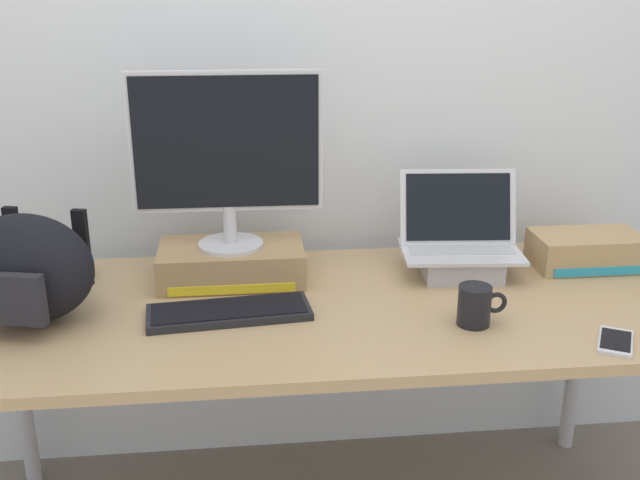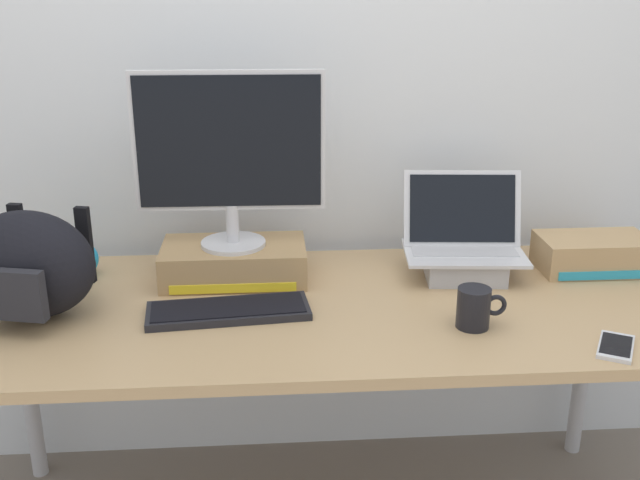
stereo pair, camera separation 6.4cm
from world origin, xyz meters
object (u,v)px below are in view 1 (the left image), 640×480
(toner_box_yellow, at_px, (232,263))
(toner_box_cyan, at_px, (587,250))
(open_laptop, at_px, (460,253))
(plush_toy, at_px, (76,262))
(messenger_backpack, at_px, (26,269))
(external_keyboard, at_px, (229,312))
(desktop_monitor, at_px, (227,154))
(coffee_mug, at_px, (475,305))
(cell_phone, at_px, (616,342))

(toner_box_yellow, height_order, toner_box_cyan, toner_box_yellow)
(open_laptop, relative_size, toner_box_cyan, 1.12)
(toner_box_yellow, distance_m, plush_toy, 0.45)
(open_laptop, bearing_deg, toner_box_yellow, -176.70)
(messenger_backpack, bearing_deg, open_laptop, 22.63)
(external_keyboard, bearing_deg, desktop_monitor, 82.72)
(coffee_mug, xyz_separation_m, toner_box_cyan, (0.45, 0.35, -0.00))
(plush_toy, bearing_deg, toner_box_yellow, -6.80)
(open_laptop, height_order, external_keyboard, open_laptop)
(open_laptop, relative_size, messenger_backpack, 0.94)
(toner_box_yellow, height_order, coffee_mug, coffee_mug)
(toner_box_yellow, bearing_deg, desktop_monitor, -91.73)
(coffee_mug, bearing_deg, toner_box_cyan, 37.92)
(toner_box_yellow, bearing_deg, external_keyboard, -91.71)
(external_keyboard, bearing_deg, cell_phone, -21.05)
(plush_toy, bearing_deg, coffee_mug, -21.46)
(desktop_monitor, relative_size, external_keyboard, 1.22)
(coffee_mug, relative_size, plush_toy, 1.24)
(toner_box_yellow, height_order, messenger_backpack, messenger_backpack)
(open_laptop, bearing_deg, external_keyboard, -156.47)
(desktop_monitor, relative_size, plush_toy, 5.17)
(toner_box_cyan, bearing_deg, desktop_monitor, 179.71)
(desktop_monitor, relative_size, open_laptop, 1.45)
(external_keyboard, height_order, toner_box_cyan, toner_box_cyan)
(cell_phone, xyz_separation_m, toner_box_cyan, (0.15, 0.49, 0.04))
(toner_box_cyan, bearing_deg, plush_toy, 177.73)
(messenger_backpack, xyz_separation_m, plush_toy, (0.06, 0.27, -0.09))
(open_laptop, height_order, messenger_backpack, open_laptop)
(toner_box_yellow, bearing_deg, plush_toy, 173.20)
(toner_box_yellow, relative_size, open_laptop, 1.14)
(toner_box_cyan, bearing_deg, external_keyboard, -167.38)
(desktop_monitor, bearing_deg, cell_phone, -27.44)
(desktop_monitor, bearing_deg, external_keyboard, -90.44)
(external_keyboard, bearing_deg, messenger_backpack, 170.77)
(open_laptop, bearing_deg, cell_phone, -58.39)
(desktop_monitor, height_order, cell_phone, desktop_monitor)
(cell_phone, distance_m, plush_toy, 1.46)
(messenger_backpack, xyz_separation_m, toner_box_cyan, (1.56, 0.21, -0.09))
(desktop_monitor, height_order, coffee_mug, desktop_monitor)
(messenger_backpack, bearing_deg, plush_toy, 90.57)
(open_laptop, distance_m, cell_phone, 0.54)
(desktop_monitor, bearing_deg, toner_box_cyan, 0.98)
(external_keyboard, relative_size, cell_phone, 2.67)
(external_keyboard, distance_m, plush_toy, 0.53)
(external_keyboard, bearing_deg, coffee_mug, -16.16)
(external_keyboard, bearing_deg, toner_box_yellow, 82.72)
(messenger_backpack, relative_size, plush_toy, 3.78)
(open_laptop, relative_size, plush_toy, 3.55)
(coffee_mug, xyz_separation_m, plush_toy, (-1.05, 0.41, -0.00))
(open_laptop, bearing_deg, coffee_mug, -95.01)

